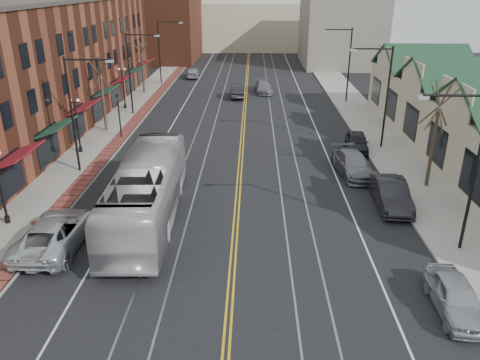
# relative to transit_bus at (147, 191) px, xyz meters

# --- Properties ---
(ground) EXTENTS (160.00, 160.00, 0.00)m
(ground) POSITION_rel_transit_bus_xyz_m (5.00, -8.89, -1.80)
(ground) COLOR black
(ground) RESTS_ON ground
(sidewalk_left) EXTENTS (4.00, 120.00, 0.15)m
(sidewalk_left) POSITION_rel_transit_bus_xyz_m (-7.00, 11.11, -1.72)
(sidewalk_left) COLOR gray
(sidewalk_left) RESTS_ON ground
(sidewalk_right) EXTENTS (4.00, 120.00, 0.15)m
(sidewalk_right) POSITION_rel_transit_bus_xyz_m (17.00, 11.11, -1.72)
(sidewalk_right) COLOR gray
(sidewalk_right) RESTS_ON ground
(building_left) EXTENTS (10.00, 50.00, 11.00)m
(building_left) POSITION_rel_transit_bus_xyz_m (-14.00, 18.11, 3.70)
(building_left) COLOR brown
(building_left) RESTS_ON ground
(building_right) EXTENTS (8.00, 36.00, 4.60)m
(building_right) POSITION_rel_transit_bus_xyz_m (23.00, 11.11, 0.50)
(building_right) COLOR #C4B796
(building_right) RESTS_ON ground
(backdrop_left) EXTENTS (14.00, 18.00, 14.00)m
(backdrop_left) POSITION_rel_transit_bus_xyz_m (-11.00, 61.11, 5.20)
(backdrop_left) COLOR brown
(backdrop_left) RESTS_ON ground
(backdrop_mid) EXTENTS (22.00, 14.00, 9.00)m
(backdrop_mid) POSITION_rel_transit_bus_xyz_m (5.00, 76.11, 2.70)
(backdrop_mid) COLOR #C4B796
(backdrop_mid) RESTS_ON ground
(backdrop_right) EXTENTS (12.00, 16.00, 11.00)m
(backdrop_right) POSITION_rel_transit_bus_xyz_m (20.00, 56.11, 3.70)
(backdrop_right) COLOR slate
(backdrop_right) RESTS_ON ground
(streetlight_l_1) EXTENTS (3.33, 0.25, 8.00)m
(streetlight_l_1) POSITION_rel_transit_bus_xyz_m (-6.05, 7.11, 3.23)
(streetlight_l_1) COLOR black
(streetlight_l_1) RESTS_ON sidewalk_left
(streetlight_l_2) EXTENTS (3.33, 0.25, 8.00)m
(streetlight_l_2) POSITION_rel_transit_bus_xyz_m (-6.05, 23.11, 3.23)
(streetlight_l_2) COLOR black
(streetlight_l_2) RESTS_ON sidewalk_left
(streetlight_l_3) EXTENTS (3.33, 0.25, 8.00)m
(streetlight_l_3) POSITION_rel_transit_bus_xyz_m (-6.05, 39.11, 3.23)
(streetlight_l_3) COLOR black
(streetlight_l_3) RESTS_ON sidewalk_left
(streetlight_r_0) EXTENTS (3.33, 0.25, 8.00)m
(streetlight_r_0) POSITION_rel_transit_bus_xyz_m (16.05, -2.89, 3.23)
(streetlight_r_0) COLOR black
(streetlight_r_0) RESTS_ON sidewalk_right
(streetlight_r_1) EXTENTS (3.33, 0.25, 8.00)m
(streetlight_r_1) POSITION_rel_transit_bus_xyz_m (16.05, 13.11, 3.23)
(streetlight_r_1) COLOR black
(streetlight_r_1) RESTS_ON sidewalk_right
(streetlight_r_2) EXTENTS (3.33, 0.25, 8.00)m
(streetlight_r_2) POSITION_rel_transit_bus_xyz_m (16.05, 29.11, 3.23)
(streetlight_r_2) COLOR black
(streetlight_r_2) RESTS_ON sidewalk_right
(lamppost_l_1) EXTENTS (0.84, 0.28, 4.27)m
(lamppost_l_1) POSITION_rel_transit_bus_xyz_m (-7.80, -0.89, 0.41)
(lamppost_l_1) COLOR black
(lamppost_l_1) RESTS_ON sidewalk_left
(lamppost_l_2) EXTENTS (0.84, 0.28, 4.27)m
(lamppost_l_2) POSITION_rel_transit_bus_xyz_m (-7.80, 11.11, 0.41)
(lamppost_l_2) COLOR black
(lamppost_l_2) RESTS_ON sidewalk_left
(lamppost_l_3) EXTENTS (0.84, 0.28, 4.27)m
(lamppost_l_3) POSITION_rel_transit_bus_xyz_m (-7.80, 25.11, 0.41)
(lamppost_l_3) COLOR black
(lamppost_l_3) RESTS_ON sidewalk_left
(tree_left_near) EXTENTS (1.78, 1.37, 6.48)m
(tree_left_near) POSITION_rel_transit_bus_xyz_m (-7.50, 17.11, 1.72)
(tree_left_near) COLOR #382B21
(tree_left_near) RESTS_ON sidewalk_left
(tree_left_far) EXTENTS (1.66, 1.28, 6.02)m
(tree_left_far) POSITION_rel_transit_bus_xyz_m (-7.50, 33.11, 1.48)
(tree_left_far) COLOR #382B21
(tree_left_far) RESTS_ON sidewalk_left
(tree_right_mid) EXTENTS (1.90, 1.46, 6.93)m
(tree_right_mid) POSITION_rel_transit_bus_xyz_m (17.50, 5.11, 1.96)
(tree_right_mid) COLOR #382B21
(tree_right_mid) RESTS_ON sidewalk_right
(manhole_far) EXTENTS (0.60, 0.60, 0.02)m
(manhole_far) POSITION_rel_transit_bus_xyz_m (-6.20, -0.89, -1.64)
(manhole_far) COLOR #592D19
(manhole_far) RESTS_ON sidewalk_left
(traffic_signal) EXTENTS (0.18, 0.15, 3.80)m
(traffic_signal) POSITION_rel_transit_bus_xyz_m (-5.60, 15.11, 0.55)
(traffic_signal) COLOR black
(traffic_signal) RESTS_ON sidewalk_left
(transit_bus) EXTENTS (3.49, 13.00, 3.59)m
(transit_bus) POSITION_rel_transit_bus_xyz_m (0.00, 0.00, 0.00)
(transit_bus) COLOR silver
(transit_bus) RESTS_ON ground
(parked_suv) EXTENTS (2.79, 6.04, 1.68)m
(parked_suv) POSITION_rel_transit_bus_xyz_m (-4.13, -3.14, -0.96)
(parked_suv) COLOR silver
(parked_suv) RESTS_ON ground
(parked_car_a) EXTENTS (1.82, 4.24, 1.43)m
(parked_car_a) POSITION_rel_transit_bus_xyz_m (14.30, -7.76, -1.08)
(parked_car_a) COLOR #A5A6AC
(parked_car_a) RESTS_ON ground
(parked_car_b) EXTENTS (1.91, 5.04, 1.64)m
(parked_car_b) POSITION_rel_transit_bus_xyz_m (14.30, 2.14, -0.97)
(parked_car_b) COLOR #232228
(parked_car_b) RESTS_ON ground
(parked_car_c) EXTENTS (2.82, 5.54, 1.54)m
(parked_car_c) POSITION_rel_transit_bus_xyz_m (13.03, 7.30, -1.03)
(parked_car_c) COLOR slate
(parked_car_c) RESTS_ON ground
(parked_car_d) EXTENTS (2.32, 4.55, 1.48)m
(parked_car_d) POSITION_rel_transit_bus_xyz_m (14.30, 12.38, -1.05)
(parked_car_d) COLOR black
(parked_car_d) RESTS_ON ground
(distant_car_left) EXTENTS (1.80, 4.38, 1.41)m
(distant_car_left) POSITION_rel_transit_bus_xyz_m (4.00, 31.09, -1.09)
(distant_car_left) COLOR black
(distant_car_left) RESTS_ON ground
(distant_car_right) EXTENTS (2.36, 4.92, 1.38)m
(distant_car_right) POSITION_rel_transit_bus_xyz_m (7.18, 33.94, -1.10)
(distant_car_right) COLOR slate
(distant_car_right) RESTS_ON ground
(distant_car_far) EXTENTS (2.11, 4.55, 1.51)m
(distant_car_far) POSITION_rel_transit_bus_xyz_m (-2.75, 43.57, -1.04)
(distant_car_far) COLOR #9B9FA2
(distant_car_far) RESTS_ON ground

